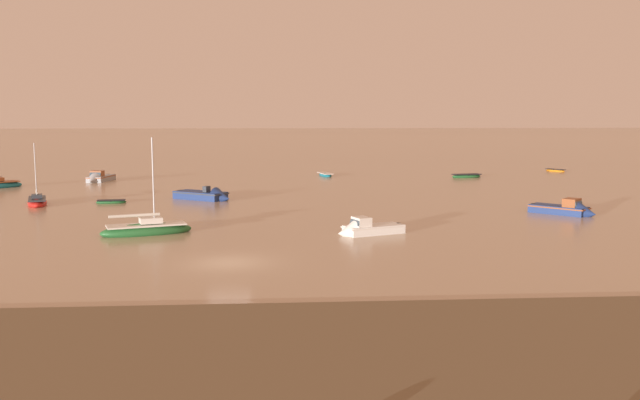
# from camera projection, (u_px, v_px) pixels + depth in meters

# --- Properties ---
(ground_plane) EXTENTS (800.00, 800.00, 0.00)m
(ground_plane) POSITION_uv_depth(u_px,v_px,m) (229.00, 263.00, 39.10)
(ground_plane) COLOR tan
(motorboat_moored_0) EXTENTS (5.36, 3.50, 1.93)m
(motorboat_moored_0) POSITION_uv_depth(u_px,v_px,m) (364.00, 230.00, 48.36)
(motorboat_moored_0) COLOR white
(motorboat_moored_0) RESTS_ON ground
(sailboat_moored_0) EXTENTS (3.38, 5.82, 6.23)m
(sailboat_moored_0) POSITION_uv_depth(u_px,v_px,m) (37.00, 202.00, 64.53)
(sailboat_moored_0) COLOR red
(sailboat_moored_0) RESTS_ON ground
(rowboat_moored_1) EXTENTS (2.21, 4.27, 0.64)m
(rowboat_moored_1) POSITION_uv_depth(u_px,v_px,m) (325.00, 175.00, 94.59)
(rowboat_moored_1) COLOR #197084
(rowboat_moored_1) RESTS_ON ground
(motorboat_moored_1) EXTENTS (6.57, 5.36, 2.20)m
(motorboat_moored_1) POSITION_uv_depth(u_px,v_px,m) (208.00, 197.00, 68.15)
(motorboat_moored_1) COLOR navy
(motorboat_moored_1) RESTS_ON ground
(rowboat_moored_4) EXTENTS (2.62, 3.32, 0.51)m
(rowboat_moored_4) POSITION_uv_depth(u_px,v_px,m) (555.00, 171.00, 102.46)
(rowboat_moored_4) COLOR orange
(rowboat_moored_4) RESTS_ON ground
(motorboat_moored_2) EXTENTS (2.87, 5.96, 2.17)m
(motorboat_moored_2) POSITION_uv_depth(u_px,v_px,m) (98.00, 179.00, 86.59)
(motorboat_moored_2) COLOR gray
(motorboat_moored_2) RESTS_ON ground
(rowboat_moored_5) EXTENTS (4.52, 2.38, 0.68)m
(rowboat_moored_5) POSITION_uv_depth(u_px,v_px,m) (466.00, 176.00, 92.63)
(rowboat_moored_5) COLOR #23602D
(rowboat_moored_5) RESTS_ON ground
(motorboat_moored_4) EXTENTS (5.31, 5.38, 2.13)m
(motorboat_moored_4) POSITION_uv_depth(u_px,v_px,m) (568.00, 211.00, 58.00)
(motorboat_moored_4) COLOR navy
(motorboat_moored_4) RESTS_ON ground
(sailboat_moored_1) EXTENTS (6.83, 4.04, 7.31)m
(sailboat_moored_1) POSITION_uv_depth(u_px,v_px,m) (147.00, 230.00, 48.54)
(sailboat_moored_1) COLOR #23602D
(sailboat_moored_1) RESTS_ON ground
(rowboat_moored_6) EXTENTS (2.98, 1.35, 0.45)m
(rowboat_moored_6) POSITION_uv_depth(u_px,v_px,m) (111.00, 202.00, 65.61)
(rowboat_moored_6) COLOR #23602D
(rowboat_moored_6) RESTS_ON ground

